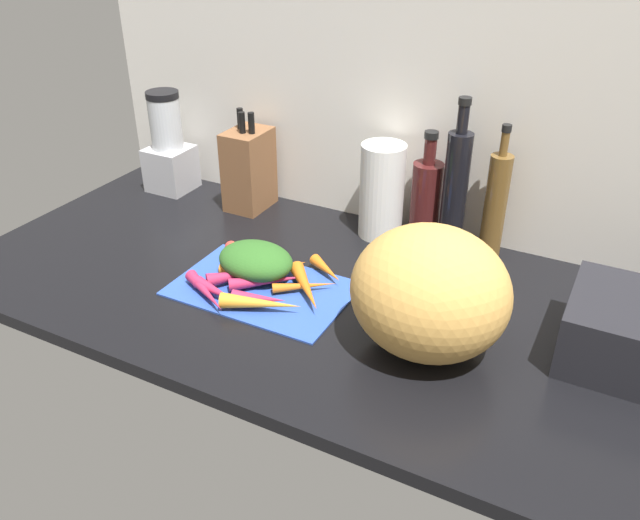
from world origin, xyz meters
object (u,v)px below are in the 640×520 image
object	(u,v)px
carrot_5	(239,257)
bottle_1	(455,190)
carrot_9	(327,270)
blender_appliance	(169,149)
carrot_4	(253,273)
paper_towel_roll	(381,191)
carrot_0	(268,281)
carrot_3	(259,299)
carrot_6	(238,275)
carrot_1	(285,262)
winter_squash	(430,293)
bottle_0	(426,200)
bottle_2	(495,205)
carrot_7	(206,292)
carrot_10	(216,291)
cutting_board	(262,288)
carrot_11	(306,287)
knife_block	(249,169)
carrot_8	(279,266)
carrot_12	(304,286)
carrot_2	(261,303)

from	to	relation	value
carrot_5	bottle_1	size ratio (longest dim) A/B	0.32
carrot_9	blender_appliance	distance (cm)	67.85
carrot_4	carrot_5	distance (cm)	8.09
paper_towel_roll	carrot_0	bearing A→B (deg)	-107.49
carrot_3	carrot_6	size ratio (longest dim) A/B	0.80
carrot_1	paper_towel_roll	distance (cm)	30.75
winter_squash	bottle_0	size ratio (longest dim) A/B	1.06
carrot_1	bottle_2	xyz separation A→B (cm)	(39.92, 28.62, 11.39)
carrot_7	carrot_10	bearing A→B (deg)	29.68
bottle_1	carrot_1	bearing A→B (deg)	-139.03
cutting_board	carrot_4	bearing A→B (deg)	151.55
carrot_0	carrot_6	size ratio (longest dim) A/B	1.24
carrot_10	paper_towel_roll	size ratio (longest dim) A/B	0.50
cutting_board	carrot_9	bearing A→B (deg)	46.75
carrot_11	bottle_1	size ratio (longest dim) A/B	0.46
knife_block	bottle_2	bearing A→B (deg)	3.21
knife_block	bottle_0	bearing A→B (deg)	4.32
carrot_1	blender_appliance	bearing A→B (deg)	154.95
carrot_4	bottle_2	distance (cm)	57.90
bottle_1	winter_squash	bearing A→B (deg)	-78.54
carrot_8	blender_appliance	bearing A→B (deg)	152.41
cutting_board	blender_appliance	xyz separation A→B (cm)	(-52.46, 34.56, 11.93)
knife_block	bottle_0	xyz separation A→B (cm)	(48.89, 3.69, -0.07)
carrot_1	bottle_0	distance (cm)	37.94
carrot_7	knife_block	world-z (taller)	knife_block
carrot_12	knife_block	xyz separation A→B (cm)	(-34.63, 31.92, 9.17)
cutting_board	carrot_7	world-z (taller)	carrot_7
knife_block	carrot_9	bearing A→B (deg)	-33.63
carrot_1	blender_appliance	size ratio (longest dim) A/B	0.48
carrot_1	knife_block	world-z (taller)	knife_block
carrot_1	blender_appliance	xyz separation A→B (cm)	(-52.56, 24.56, 10.45)
winter_squash	carrot_9	bearing A→B (deg)	153.55
carrot_0	carrot_6	bearing A→B (deg)	-168.90
carrot_2	winter_squash	world-z (taller)	winter_squash
paper_towel_roll	bottle_1	xyz separation A→B (cm)	(18.30, 0.29, 3.85)
carrot_3	bottle_2	bearing A→B (deg)	50.88
carrot_9	carrot_11	world-z (taller)	carrot_11
bottle_1	bottle_2	bearing A→B (deg)	12.32
carrot_11	knife_block	world-z (taller)	knife_block
cutting_board	carrot_0	bearing A→B (deg)	32.25
knife_block	carrot_11	bearing A→B (deg)	-42.80
carrot_10	bottle_0	bearing A→B (deg)	57.65
carrot_5	carrot_0	bearing A→B (deg)	-25.42
carrot_1	carrot_7	size ratio (longest dim) A/B	0.86
cutting_board	carrot_3	world-z (taller)	carrot_3
carrot_10	blender_appliance	world-z (taller)	blender_appliance
carrot_12	bottle_0	xyz separation A→B (cm)	(14.26, 35.61, 9.11)
carrot_9	carrot_7	bearing A→B (deg)	-132.73
carrot_0	knife_block	size ratio (longest dim) A/B	0.64
carrot_6	bottle_1	size ratio (longest dim) A/B	0.37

